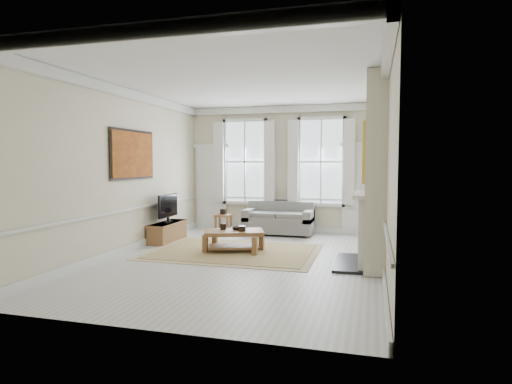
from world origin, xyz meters
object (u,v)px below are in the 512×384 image
(sofa, at_px, (279,221))
(tv_stand, at_px, (168,232))
(side_table, at_px, (223,218))
(coffee_table, at_px, (234,234))

(sofa, height_order, tv_stand, sofa)
(sofa, height_order, side_table, sofa)
(sofa, bearing_deg, side_table, -172.92)
(coffee_table, height_order, tv_stand, coffee_table)
(coffee_table, distance_m, tv_stand, 2.05)
(side_table, distance_m, coffee_table, 2.49)
(sofa, distance_m, tv_stand, 2.91)
(sofa, xyz_separation_m, coffee_table, (-0.44, -2.45, 0.02))
(sofa, relative_size, coffee_table, 1.28)
(coffee_table, relative_size, tv_stand, 1.10)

